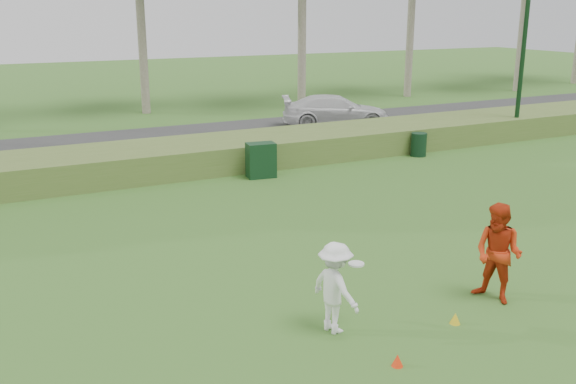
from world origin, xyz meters
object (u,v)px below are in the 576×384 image
player_red (498,253)px  trash_bin (419,145)px  cone_orange (397,360)px  player_white (335,288)px  cone_yellow (455,318)px  car_right (336,111)px  utility_cabinet (261,160)px

player_red → trash_bin: 12.15m
cone_orange → trash_bin: 14.72m
player_white → player_red: player_red is taller
cone_yellow → trash_bin: 13.16m
cone_yellow → car_right: 18.89m
utility_cabinet → cone_orange: bearing=-96.6°
utility_cabinet → car_right: size_ratio=0.23×
player_white → utility_cabinet: bearing=-29.6°
player_red → player_white: bearing=-114.9°
utility_cabinet → car_right: (6.67, 6.65, 0.20)m
utility_cabinet → trash_bin: (6.43, 0.24, -0.13)m
utility_cabinet → car_right: bearing=52.1°
cone_yellow → car_right: car_right is taller
player_red → cone_yellow: 1.57m
player_red → cone_yellow: bearing=-91.8°
car_right → cone_orange: bearing=174.6°
player_red → utility_cabinet: 10.19m
trash_bin → car_right: bearing=87.9°
cone_orange → utility_cabinet: utility_cabinet is taller
trash_bin → car_right: car_right is taller
player_white → player_red: 3.28m
player_red → trash_bin: player_red is taller
player_red → utility_cabinet: (-0.21, 10.18, -0.38)m
player_white → cone_yellow: size_ratio=7.76×
cone_orange → car_right: 20.24m
cone_yellow → cone_orange: bearing=-158.2°
cone_yellow → car_right: bearing=65.8°
cone_yellow → player_white: bearing=160.1°
player_white → trash_bin: bearing=-55.6°
utility_cabinet → trash_bin: size_ratio=1.31×
cone_orange → cone_yellow: (1.70, 0.68, 0.00)m
player_red → cone_orange: size_ratio=9.52×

